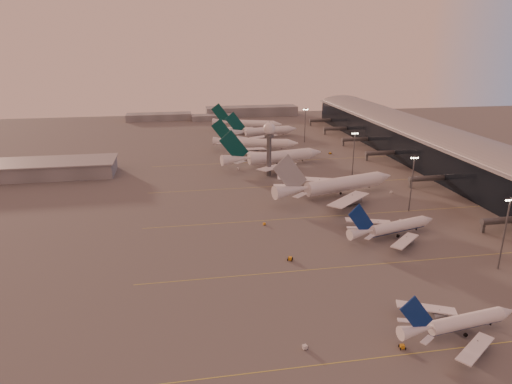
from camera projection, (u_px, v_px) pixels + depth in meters
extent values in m
plane|color=#514E4F|center=(330.00, 284.00, 141.14)|extent=(700.00, 700.00, 0.00)
cube|color=gold|center=(491.00, 344.00, 113.35)|extent=(180.00, 0.25, 0.02)
cube|color=gold|center=(404.00, 262.00, 155.38)|extent=(180.00, 0.25, 0.02)
cube|color=gold|center=(355.00, 214.00, 197.41)|extent=(180.00, 0.25, 0.02)
cube|color=gold|center=(323.00, 184.00, 239.45)|extent=(180.00, 0.25, 0.02)
cube|color=gold|center=(298.00, 160.00, 286.15)|extent=(180.00, 0.25, 0.02)
cube|color=black|center=(450.00, 156.00, 258.68)|extent=(36.00, 360.00, 18.00)
cylinder|color=gray|center=(452.00, 141.00, 255.82)|extent=(10.08, 360.00, 10.08)
cube|color=gray|center=(452.00, 140.00, 255.76)|extent=(40.00, 362.00, 0.80)
cylinder|color=#505357|center=(507.00, 220.00, 179.26)|extent=(22.00, 2.80, 2.80)
cube|color=#505357|center=(483.00, 227.00, 178.36)|extent=(1.20, 1.20, 4.40)
cylinder|color=#505357|center=(429.00, 178.00, 233.44)|extent=(22.00, 2.80, 2.80)
cube|color=#505357|center=(411.00, 183.00, 232.54)|extent=(1.20, 1.20, 4.40)
cylinder|color=#505357|center=(382.00, 153.00, 285.75)|extent=(22.00, 2.80, 2.80)
cube|color=#505357|center=(367.00, 157.00, 284.85)|extent=(1.20, 1.20, 4.40)
cylinder|color=#505357|center=(357.00, 139.00, 324.98)|extent=(22.00, 2.80, 2.80)
cube|color=#505357|center=(343.00, 143.00, 324.08)|extent=(1.20, 1.20, 4.40)
cylinder|color=#505357|center=(337.00, 128.00, 364.21)|extent=(22.00, 2.80, 2.80)
cube|color=#505357|center=(325.00, 132.00, 363.31)|extent=(1.20, 1.20, 4.40)
cylinder|color=#505357|center=(322.00, 120.00, 401.58)|extent=(22.00, 2.80, 2.80)
cube|color=#505357|center=(310.00, 123.00, 400.67)|extent=(1.20, 1.20, 4.40)
cube|color=slate|center=(39.00, 169.00, 251.04)|extent=(80.00, 25.00, 8.00)
cube|color=gray|center=(38.00, 162.00, 249.71)|extent=(82.00, 27.00, 0.60)
cylinder|color=#505357|center=(269.00, 156.00, 250.56)|extent=(2.60, 2.60, 22.00)
cylinder|color=#505357|center=(269.00, 136.00, 246.91)|extent=(5.20, 5.20, 1.20)
sphere|color=white|center=(269.00, 129.00, 245.67)|extent=(6.40, 6.40, 6.40)
cylinder|color=#505357|center=(269.00, 122.00, 244.49)|extent=(0.16, 0.16, 2.00)
cylinder|color=#505357|center=(504.00, 234.00, 146.65)|extent=(0.56, 0.56, 25.00)
cube|color=#505357|center=(511.00, 199.00, 142.84)|extent=(3.60, 0.25, 0.25)
sphere|color=#FFEABF|center=(506.00, 200.00, 142.72)|extent=(0.56, 0.56, 0.56)
sphere|color=#FFEABF|center=(509.00, 200.00, 142.88)|extent=(0.56, 0.56, 0.56)
sphere|color=#FFEABF|center=(512.00, 200.00, 143.05)|extent=(0.56, 0.56, 0.56)
cylinder|color=#505357|center=(412.00, 184.00, 197.53)|extent=(0.56, 0.56, 25.00)
cube|color=#505357|center=(415.00, 157.00, 193.72)|extent=(3.60, 0.25, 0.25)
sphere|color=#FFEABF|center=(411.00, 158.00, 193.61)|extent=(0.56, 0.56, 0.56)
sphere|color=#FFEABF|center=(414.00, 158.00, 193.77)|extent=(0.56, 0.56, 0.56)
sphere|color=#FFEABF|center=(416.00, 158.00, 193.93)|extent=(0.56, 0.56, 0.56)
sphere|color=#FFEABF|center=(418.00, 158.00, 194.10)|extent=(0.56, 0.56, 0.56)
cylinder|color=#505357|center=(354.00, 155.00, 248.09)|extent=(0.56, 0.56, 25.00)
cube|color=#505357|center=(355.00, 133.00, 244.28)|extent=(3.60, 0.25, 0.25)
sphere|color=#FFEABF|center=(352.00, 134.00, 244.16)|extent=(0.56, 0.56, 0.56)
sphere|color=#FFEABF|center=(354.00, 134.00, 244.33)|extent=(0.56, 0.56, 0.56)
sphere|color=#FFEABF|center=(356.00, 133.00, 244.49)|extent=(0.56, 0.56, 0.56)
sphere|color=#FFEABF|center=(358.00, 133.00, 244.65)|extent=(0.56, 0.56, 0.56)
cylinder|color=#505357|center=(305.00, 126.00, 331.83)|extent=(0.56, 0.56, 25.00)
cube|color=#505357|center=(306.00, 109.00, 328.02)|extent=(3.60, 0.25, 0.25)
sphere|color=#FFEABF|center=(303.00, 110.00, 327.91)|extent=(0.56, 0.56, 0.56)
sphere|color=#FFEABF|center=(305.00, 110.00, 328.07)|extent=(0.56, 0.56, 0.56)
sphere|color=#FFEABF|center=(306.00, 110.00, 328.23)|extent=(0.56, 0.56, 0.56)
sphere|color=#FFEABF|center=(308.00, 109.00, 328.40)|extent=(0.56, 0.56, 0.56)
cube|color=slate|center=(159.00, 117.00, 429.30)|extent=(60.00, 18.00, 6.00)
cube|color=slate|center=(252.00, 111.00, 452.86)|extent=(90.00, 20.00, 9.00)
cube|color=slate|center=(213.00, 117.00, 428.28)|extent=(40.00, 15.00, 5.00)
cylinder|color=white|center=(466.00, 322.00, 116.93)|extent=(21.87, 6.58, 3.67)
cylinder|color=navy|center=(466.00, 325.00, 117.20)|extent=(21.30, 5.50, 2.64)
cone|color=white|center=(506.00, 314.00, 120.65)|extent=(4.64, 4.21, 3.67)
cone|color=white|center=(416.00, 332.00, 112.36)|extent=(9.46, 4.87, 3.67)
cube|color=white|center=(475.00, 350.00, 107.45)|extent=(14.76, 12.06, 1.15)
cylinder|color=gray|center=(476.00, 349.00, 110.67)|extent=(4.46, 2.93, 2.39)
cube|color=gray|center=(477.00, 345.00, 110.34)|extent=(0.32, 0.28, 1.47)
cube|color=white|center=(426.00, 309.00, 123.76)|extent=(15.89, 8.77, 1.15)
cylinder|color=gray|center=(438.00, 317.00, 123.13)|extent=(4.46, 2.93, 2.39)
cube|color=gray|center=(439.00, 314.00, 122.80)|extent=(0.32, 0.28, 1.47)
cube|color=navy|center=(416.00, 316.00, 110.79)|extent=(10.03, 1.71, 10.94)
cube|color=white|center=(427.00, 342.00, 108.57)|extent=(4.34, 3.62, 0.24)
cube|color=white|center=(406.00, 322.00, 116.11)|extent=(4.45, 2.79, 0.24)
cylinder|color=black|center=(490.00, 325.00, 120.10)|extent=(0.48, 0.48, 0.97)
cylinder|color=black|center=(454.00, 327.00, 119.13)|extent=(1.12, 0.62, 1.06)
cylinder|color=black|center=(465.00, 337.00, 115.29)|extent=(1.12, 0.62, 1.06)
cylinder|color=white|center=(398.00, 227.00, 174.96)|extent=(25.07, 10.54, 4.23)
cylinder|color=navy|center=(398.00, 230.00, 175.26)|extent=(24.29, 9.27, 3.04)
cone|color=white|center=(427.00, 221.00, 180.90)|extent=(5.74, 5.33, 4.23)
cone|color=white|center=(361.00, 234.00, 167.74)|extent=(11.15, 6.79, 4.23)
cube|color=white|center=(405.00, 242.00, 163.82)|extent=(15.96, 15.30, 1.33)
cylinder|color=gray|center=(406.00, 243.00, 167.75)|extent=(5.35, 3.90, 2.75)
cube|color=gray|center=(406.00, 240.00, 167.38)|extent=(0.39, 0.36, 1.69)
cube|color=white|center=(368.00, 222.00, 181.69)|extent=(18.44, 8.07, 1.33)
cylinder|color=gray|center=(378.00, 228.00, 181.41)|extent=(5.35, 3.90, 2.75)
cube|color=gray|center=(378.00, 225.00, 181.03)|extent=(0.39, 0.36, 1.69)
cube|color=navy|center=(361.00, 221.00, 165.87)|extent=(11.30, 3.39, 12.60)
cube|color=white|center=(369.00, 239.00, 163.59)|extent=(4.81, 4.52, 0.28)
cube|color=white|center=(353.00, 229.00, 171.85)|extent=(5.06, 2.68, 0.28)
cylinder|color=black|center=(416.00, 230.00, 179.66)|extent=(0.56, 0.56, 1.11)
cylinder|color=black|center=(389.00, 233.00, 177.16)|extent=(1.33, 0.86, 1.22)
cylinder|color=black|center=(398.00, 237.00, 172.96)|extent=(1.33, 0.86, 1.22)
cylinder|color=white|center=(344.00, 186.00, 220.93)|extent=(41.75, 17.97, 6.50)
cylinder|color=white|center=(344.00, 189.00, 221.39)|extent=(40.44, 15.99, 4.68)
cone|color=white|center=(384.00, 179.00, 231.36)|extent=(9.56, 8.51, 6.50)
cone|color=white|center=(291.00, 193.00, 208.26)|extent=(18.57, 11.16, 6.50)
cube|color=white|center=(349.00, 202.00, 202.32)|extent=(26.18, 25.83, 1.93)
cylinder|color=gray|center=(352.00, 203.00, 208.75)|extent=(8.92, 6.33, 4.23)
cube|color=gray|center=(352.00, 200.00, 208.27)|extent=(0.38, 0.34, 2.60)
cube|color=white|center=(307.00, 182.00, 231.73)|extent=(30.64, 12.79, 1.93)
cylinder|color=gray|center=(319.00, 187.00, 231.21)|extent=(8.92, 6.33, 4.23)
cube|color=gray|center=(320.00, 185.00, 230.73)|extent=(0.38, 0.34, 2.60)
cube|color=#9FA1A6|center=(290.00, 177.00, 205.46)|extent=(17.39, 5.43, 19.29)
cube|color=white|center=(300.00, 198.00, 201.22)|extent=(7.98, 7.66, 0.26)
cube|color=white|center=(282.00, 188.00, 214.91)|extent=(8.44, 4.32, 0.26)
cylinder|color=black|center=(369.00, 189.00, 228.84)|extent=(0.52, 0.52, 1.05)
cylinder|color=black|center=(335.00, 193.00, 222.73)|extent=(1.25, 0.83, 1.15)
cylinder|color=black|center=(341.00, 196.00, 218.80)|extent=(1.25, 0.83, 1.15)
cylinder|color=white|center=(280.00, 158.00, 272.80)|extent=(40.39, 14.84, 6.44)
cylinder|color=white|center=(280.00, 160.00, 273.26)|extent=(39.22, 12.91, 4.64)
cone|color=white|center=(315.00, 155.00, 281.37)|extent=(8.93, 7.95, 6.44)
cone|color=white|center=(236.00, 161.00, 262.35)|extent=(17.74, 9.88, 6.44)
cube|color=white|center=(277.00, 169.00, 254.88)|extent=(26.44, 23.90, 1.91)
cylinder|color=gray|center=(282.00, 170.00, 260.96)|extent=(8.45, 5.74, 4.19)
cube|color=gray|center=(282.00, 168.00, 260.48)|extent=(0.38, 0.34, 2.58)
cube|color=white|center=(254.00, 155.00, 284.35)|extent=(29.73, 14.28, 1.91)
cylinder|color=gray|center=(264.00, 160.00, 283.47)|extent=(8.45, 5.74, 4.19)
cube|color=gray|center=(264.00, 158.00, 282.98)|extent=(0.38, 0.34, 2.58)
cube|color=#063B3A|center=(234.00, 148.00, 259.61)|extent=(17.39, 4.17, 19.06)
cube|color=white|center=(240.00, 164.00, 255.41)|extent=(7.86, 7.07, 0.28)
cube|color=white|center=(231.00, 158.00, 268.98)|extent=(8.19, 4.64, 0.28)
cylinder|color=black|center=(302.00, 162.00, 279.52)|extent=(0.56, 0.56, 1.11)
cylinder|color=black|center=(273.00, 164.00, 275.03)|extent=(1.31, 0.80, 1.22)
cylinder|color=black|center=(277.00, 166.00, 270.75)|extent=(1.31, 0.80, 1.22)
cylinder|color=white|center=(261.00, 145.00, 310.21)|extent=(36.31, 14.41, 5.80)
cylinder|color=white|center=(261.00, 146.00, 310.62)|extent=(35.21, 12.66, 4.18)
cone|color=white|center=(293.00, 145.00, 308.71)|extent=(8.17, 7.33, 5.80)
cone|color=white|center=(224.00, 143.00, 311.76)|extent=(16.05, 9.31, 5.80)
cube|color=white|center=(246.00, 151.00, 296.84)|extent=(26.81, 12.14, 1.72)
cylinder|color=gray|center=(254.00, 153.00, 300.67)|extent=(7.67, 5.36, 3.77)
cube|color=gray|center=(254.00, 151.00, 300.23)|extent=(0.35, 0.32, 2.32)
cube|color=white|center=(250.00, 141.00, 325.46)|extent=(23.43, 22.01, 1.72)
cylinder|color=gray|center=(256.00, 146.00, 322.53)|extent=(7.67, 5.36, 3.77)
cube|color=gray|center=(256.00, 144.00, 322.09)|extent=(0.35, 0.32, 2.32)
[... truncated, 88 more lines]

